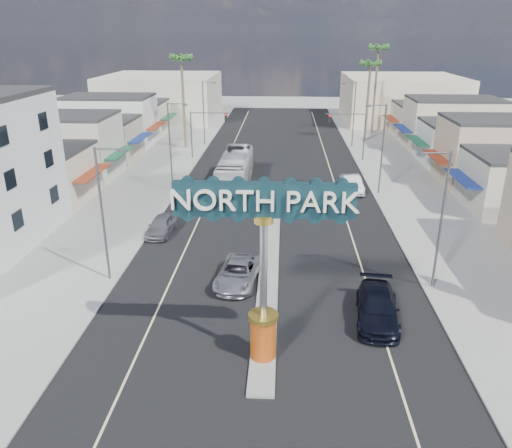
# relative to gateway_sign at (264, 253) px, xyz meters

# --- Properties ---
(ground) EXTENTS (160.00, 160.00, 0.00)m
(ground) POSITION_rel_gateway_sign_xyz_m (0.00, 28.02, -5.93)
(ground) COLOR gray
(ground) RESTS_ON ground
(road) EXTENTS (20.00, 120.00, 0.01)m
(road) POSITION_rel_gateway_sign_xyz_m (0.00, 28.02, -5.92)
(road) COLOR black
(road) RESTS_ON ground
(median_island) EXTENTS (1.30, 30.00, 0.16)m
(median_island) POSITION_rel_gateway_sign_xyz_m (0.00, 12.02, -5.85)
(median_island) COLOR gray
(median_island) RESTS_ON ground
(sidewalk_left) EXTENTS (8.00, 120.00, 0.12)m
(sidewalk_left) POSITION_rel_gateway_sign_xyz_m (-14.00, 28.02, -5.87)
(sidewalk_left) COLOR gray
(sidewalk_left) RESTS_ON ground
(sidewalk_right) EXTENTS (8.00, 120.00, 0.12)m
(sidewalk_right) POSITION_rel_gateway_sign_xyz_m (14.00, 28.02, -5.87)
(sidewalk_right) COLOR gray
(sidewalk_right) RESTS_ON ground
(storefront_row_left) EXTENTS (12.00, 42.00, 6.00)m
(storefront_row_left) POSITION_rel_gateway_sign_xyz_m (-24.00, 41.02, -2.93)
(storefront_row_left) COLOR beige
(storefront_row_left) RESTS_ON ground
(storefront_row_right) EXTENTS (12.00, 42.00, 6.00)m
(storefront_row_right) POSITION_rel_gateway_sign_xyz_m (24.00, 41.02, -2.93)
(storefront_row_right) COLOR #B7B29E
(storefront_row_right) RESTS_ON ground
(backdrop_far_left) EXTENTS (20.00, 20.00, 8.00)m
(backdrop_far_left) POSITION_rel_gateway_sign_xyz_m (-22.00, 73.02, -1.93)
(backdrop_far_left) COLOR #B7B29E
(backdrop_far_left) RESTS_ON ground
(backdrop_far_right) EXTENTS (20.00, 20.00, 8.00)m
(backdrop_far_right) POSITION_rel_gateway_sign_xyz_m (22.00, 73.02, -1.93)
(backdrop_far_right) COLOR beige
(backdrop_far_right) RESTS_ON ground
(gateway_sign) EXTENTS (8.20, 1.50, 9.15)m
(gateway_sign) POSITION_rel_gateway_sign_xyz_m (0.00, 0.00, 0.00)
(gateway_sign) COLOR #BC3E0E
(gateway_sign) RESTS_ON median_island
(traffic_signal_left) EXTENTS (5.09, 0.45, 6.00)m
(traffic_signal_left) POSITION_rel_gateway_sign_xyz_m (-9.18, 42.02, -1.65)
(traffic_signal_left) COLOR #47474C
(traffic_signal_left) RESTS_ON ground
(traffic_signal_right) EXTENTS (5.09, 0.45, 6.00)m
(traffic_signal_right) POSITION_rel_gateway_sign_xyz_m (9.18, 42.02, -1.65)
(traffic_signal_right) COLOR #47474C
(traffic_signal_right) RESTS_ON ground
(streetlight_l_near) EXTENTS (2.03, 0.22, 9.00)m
(streetlight_l_near) POSITION_rel_gateway_sign_xyz_m (-10.43, 8.02, -0.86)
(streetlight_l_near) COLOR #47474C
(streetlight_l_near) RESTS_ON ground
(streetlight_l_mid) EXTENTS (2.03, 0.22, 9.00)m
(streetlight_l_mid) POSITION_rel_gateway_sign_xyz_m (-10.43, 28.02, -0.86)
(streetlight_l_mid) COLOR #47474C
(streetlight_l_mid) RESTS_ON ground
(streetlight_l_far) EXTENTS (2.03, 0.22, 9.00)m
(streetlight_l_far) POSITION_rel_gateway_sign_xyz_m (-10.43, 50.02, -0.86)
(streetlight_l_far) COLOR #47474C
(streetlight_l_far) RESTS_ON ground
(streetlight_r_near) EXTENTS (2.03, 0.22, 9.00)m
(streetlight_r_near) POSITION_rel_gateway_sign_xyz_m (10.43, 8.02, -0.86)
(streetlight_r_near) COLOR #47474C
(streetlight_r_near) RESTS_ON ground
(streetlight_r_mid) EXTENTS (2.03, 0.22, 9.00)m
(streetlight_r_mid) POSITION_rel_gateway_sign_xyz_m (10.43, 28.02, -0.86)
(streetlight_r_mid) COLOR #47474C
(streetlight_r_mid) RESTS_ON ground
(streetlight_r_far) EXTENTS (2.03, 0.22, 9.00)m
(streetlight_r_far) POSITION_rel_gateway_sign_xyz_m (10.43, 50.02, -0.86)
(streetlight_r_far) COLOR #47474C
(streetlight_r_far) RESTS_ON ground
(palm_left_far) EXTENTS (2.60, 2.60, 13.10)m
(palm_left_far) POSITION_rel_gateway_sign_xyz_m (-13.00, 48.02, 5.57)
(palm_left_far) COLOR brown
(palm_left_far) RESTS_ON ground
(palm_right_mid) EXTENTS (2.60, 2.60, 12.10)m
(palm_right_mid) POSITION_rel_gateway_sign_xyz_m (13.00, 54.02, 4.67)
(palm_right_mid) COLOR brown
(palm_right_mid) RESTS_ON ground
(palm_right_far) EXTENTS (2.60, 2.60, 14.10)m
(palm_right_far) POSITION_rel_gateway_sign_xyz_m (15.00, 60.02, 6.46)
(palm_right_far) COLOR brown
(palm_right_far) RESTS_ON ground
(suv_left) EXTENTS (3.09, 5.63, 1.49)m
(suv_left) POSITION_rel_gateway_sign_xyz_m (-2.00, 8.09, -5.18)
(suv_left) COLOR #A7A7AC
(suv_left) RESTS_ON ground
(suv_right) EXTENTS (2.95, 5.91, 1.65)m
(suv_right) POSITION_rel_gateway_sign_xyz_m (6.36, 3.99, -5.10)
(suv_right) COLOR black
(suv_right) RESTS_ON ground
(car_parked_left) EXTENTS (2.05, 4.53, 1.51)m
(car_parked_left) POSITION_rel_gateway_sign_xyz_m (-9.00, 16.21, -5.17)
(car_parked_left) COLOR slate
(car_parked_left) RESTS_ON ground
(car_parked_right) EXTENTS (2.10, 5.10, 1.64)m
(car_parked_right) POSITION_rel_gateway_sign_xyz_m (7.96, 28.72, -5.11)
(car_parked_right) COLOR silver
(car_parked_right) RESTS_ON ground
(city_bus) EXTENTS (3.06, 12.63, 3.51)m
(city_bus) POSITION_rel_gateway_sign_xyz_m (-4.24, 30.20, -4.17)
(city_bus) COLOR silver
(city_bus) RESTS_ON ground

